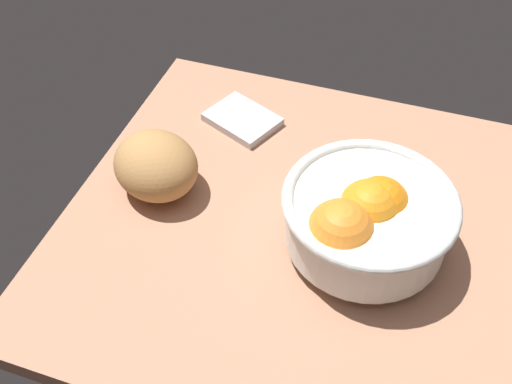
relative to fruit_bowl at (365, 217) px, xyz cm
name	(u,v)px	position (x,y,z in cm)	size (l,w,h in cm)	color
ground_plane	(293,228)	(9.95, -1.82, -7.95)	(64.63, 64.03, 3.00)	tan
fruit_bowl	(365,217)	(0.00, 0.00, 0.00)	(22.95, 22.95, 11.86)	white
bread_loaf	(155,166)	(31.02, -1.65, -1.84)	(13.05, 11.62, 9.22)	#B6824A
napkin_folded	(242,119)	(24.21, -20.10, -5.78)	(11.24, 8.43, 1.35)	silver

